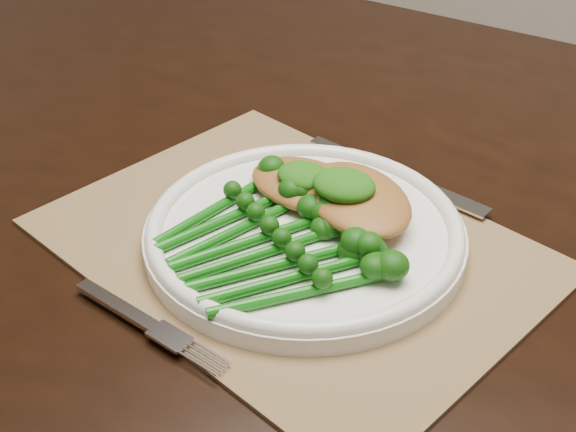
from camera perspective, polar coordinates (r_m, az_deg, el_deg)
The scene contains 9 objects.
placemat at distance 0.71m, azimuth 0.23°, elevation -2.10°, with size 0.42×0.31×0.00m, color olive.
dinner_plate at distance 0.71m, azimuth 1.19°, elevation -1.13°, with size 0.28×0.28×0.03m.
knife at distance 0.82m, azimuth 6.41°, elevation 3.40°, with size 0.21×0.06×0.01m.
fork at distance 0.63m, azimuth -9.25°, elevation -8.00°, with size 0.16×0.04×0.00m.
chicken_fillet_left at distance 0.74m, azimuth 1.30°, elevation 2.26°, with size 0.11×0.08×0.02m, color #9D682D.
chicken_fillet_right at distance 0.71m, azimuth 4.92°, elevation 1.26°, with size 0.13×0.09×0.03m, color #9D682D.
pesto_dollop_left at distance 0.73m, azimuth 1.12°, elevation 2.89°, with size 0.05×0.04×0.02m, color #134A0A.
pesto_dollop_right at distance 0.70m, azimuth 4.01°, elevation 2.21°, with size 0.06×0.05×0.02m, color #134A0A.
broccolini_bundle at distance 0.67m, azimuth -2.49°, elevation -2.29°, with size 0.23×0.24×0.04m.
Camera 1 is at (0.28, -0.58, 1.18)m, focal length 50.00 mm.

